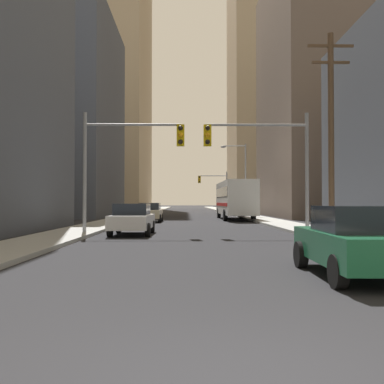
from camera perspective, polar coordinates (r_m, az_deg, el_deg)
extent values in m
cube|color=#9E9E99|center=(54.03, -6.79, -2.87)|extent=(2.57, 160.00, 0.15)
cube|color=#9E9E99|center=(54.15, 6.28, -2.86)|extent=(2.57, 160.00, 0.15)
cube|color=silver|center=(40.88, 5.48, -0.76)|extent=(2.63, 11.53, 2.90)
cube|color=black|center=(40.77, 3.72, -0.03)|extent=(0.14, 10.58, 0.80)
cube|color=red|center=(40.76, 3.72, -1.58)|extent=(0.14, 10.58, 0.28)
cylinder|color=black|center=(44.79, 3.42, -2.66)|extent=(0.32, 1.00, 1.00)
cylinder|color=black|center=(45.03, 6.41, -2.65)|extent=(0.32, 1.00, 1.00)
cylinder|color=black|center=(37.57, 4.24, -2.94)|extent=(0.32, 1.00, 1.00)
cylinder|color=black|center=(37.85, 7.79, -2.91)|extent=(0.32, 1.00, 1.00)
cube|color=#195938|center=(10.32, 20.17, -6.52)|extent=(1.93, 4.25, 0.65)
cube|color=black|center=(10.14, 20.45, -3.21)|extent=(1.64, 1.95, 0.55)
cylinder|color=black|center=(11.37, 13.62, -7.71)|extent=(0.22, 0.64, 0.64)
cylinder|color=black|center=(11.91, 21.77, -7.36)|extent=(0.22, 0.64, 0.64)
cylinder|color=black|center=(8.81, 18.04, -9.59)|extent=(0.22, 0.64, 0.64)
cube|color=white|center=(22.08, -7.57, -3.74)|extent=(1.90, 4.24, 0.65)
cube|color=black|center=(21.91, -7.61, -2.18)|extent=(1.63, 1.94, 0.55)
cylinder|color=black|center=(23.54, -9.28, -4.37)|extent=(0.22, 0.64, 0.64)
cylinder|color=black|center=(23.34, -5.07, -4.40)|extent=(0.22, 0.64, 0.64)
cylinder|color=black|center=(20.89, -10.37, -4.76)|extent=(0.22, 0.64, 0.64)
cylinder|color=black|center=(20.67, -5.62, -4.81)|extent=(0.22, 0.64, 0.64)
cube|color=#C6B793|center=(36.00, -5.36, -2.78)|extent=(1.86, 4.23, 0.65)
cube|color=black|center=(35.84, -5.38, -1.82)|extent=(1.61, 1.92, 0.55)
cylinder|color=black|center=(37.42, -6.52, -3.21)|extent=(0.22, 0.64, 0.64)
cylinder|color=black|center=(37.29, -3.87, -3.23)|extent=(0.22, 0.64, 0.64)
cylinder|color=black|center=(34.75, -6.96, -3.36)|extent=(0.22, 0.64, 0.64)
cylinder|color=black|center=(34.61, -4.11, -3.38)|extent=(0.22, 0.64, 0.64)
cylinder|color=gray|center=(22.63, -13.45, 2.31)|extent=(0.18, 0.18, 6.00)
cylinder|color=gray|center=(22.51, -7.51, 8.46)|extent=(4.69, 0.12, 0.12)
cube|color=gold|center=(22.28, -1.46, 7.19)|extent=(0.38, 0.30, 1.05)
sphere|color=black|center=(22.17, -1.47, 8.12)|extent=(0.24, 0.24, 0.24)
sphere|color=#F9A514|center=(22.11, -1.47, 7.25)|extent=(0.24, 0.24, 0.24)
sphere|color=black|center=(22.06, -1.47, 6.38)|extent=(0.24, 0.24, 0.24)
cylinder|color=gray|center=(22.88, 14.37, 2.28)|extent=(0.18, 0.18, 6.00)
cylinder|color=gray|center=(22.64, 8.26, 8.41)|extent=(4.91, 0.12, 0.12)
cube|color=gold|center=(22.30, 1.97, 7.18)|extent=(0.38, 0.30, 1.05)
sphere|color=black|center=(22.19, 1.99, 8.11)|extent=(0.24, 0.24, 0.24)
sphere|color=#F9A514|center=(22.14, 1.99, 7.24)|extent=(0.24, 0.24, 0.24)
sphere|color=black|center=(22.09, 1.99, 6.37)|extent=(0.24, 0.24, 0.24)
cylinder|color=gray|center=(65.59, 4.44, -0.03)|extent=(0.18, 0.18, 6.00)
cylinder|color=gray|center=(65.54, 2.69, 2.07)|extent=(4.00, 0.12, 0.12)
cube|color=gold|center=(65.42, 0.94, 1.61)|extent=(0.38, 0.30, 1.05)
sphere|color=black|center=(65.27, 0.94, 1.92)|extent=(0.24, 0.24, 0.24)
sphere|color=#F9A514|center=(65.25, 0.94, 1.62)|extent=(0.24, 0.24, 0.24)
sphere|color=black|center=(65.23, 0.94, 1.32)|extent=(0.24, 0.24, 0.24)
cylinder|color=brown|center=(22.55, 17.22, 7.03)|extent=(0.28, 0.28, 9.66)
cube|color=brown|center=(23.53, 17.15, 17.28)|extent=(2.20, 0.12, 0.12)
cube|color=brown|center=(23.29, 17.16, 15.42)|extent=(1.80, 0.12, 0.12)
cylinder|color=gray|center=(45.97, 6.81, 1.43)|extent=(0.16, 0.16, 7.50)
cylinder|color=gray|center=(46.14, 5.39, 5.84)|extent=(2.27, 0.10, 0.10)
ellipsoid|color=#4C4C51|center=(46.02, 3.98, 5.73)|extent=(0.56, 0.32, 0.20)
cube|color=#4C515B|center=(54.61, -22.23, 8.87)|extent=(23.22, 18.88, 22.23)
cube|color=tan|center=(100.01, -11.96, 15.51)|extent=(20.82, 29.61, 60.81)
cube|color=#66564C|center=(53.37, 19.44, 11.85)|extent=(17.65, 19.52, 27.28)
cube|color=tan|center=(98.45, 12.60, 16.19)|extent=(25.18, 19.58, 62.14)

